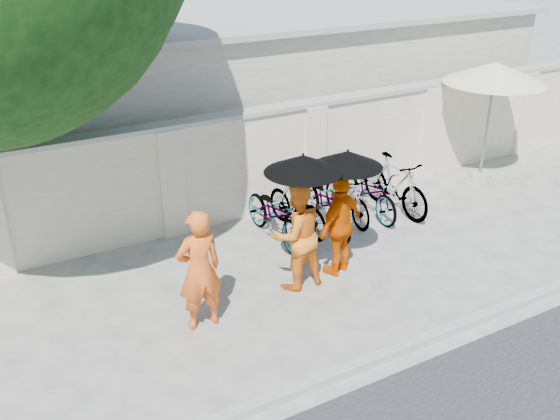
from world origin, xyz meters
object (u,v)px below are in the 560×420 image
monk_left (199,270)px  monk_right (340,225)px  monk_center (296,234)px  patio_umbrella (495,74)px

monk_left → monk_right: 2.56m
monk_center → monk_left: bearing=7.1°
monk_center → patio_umbrella: (5.98, 1.91, 1.42)m
monk_center → monk_right: size_ratio=1.06×
patio_umbrella → monk_left: bearing=-164.3°
monk_left → patio_umbrella: patio_umbrella is taller
monk_center → patio_umbrella: bearing=-163.9°
monk_center → monk_right: 0.83m
monk_center → monk_right: bearing=179.7°
patio_umbrella → monk_right: bearing=-159.9°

